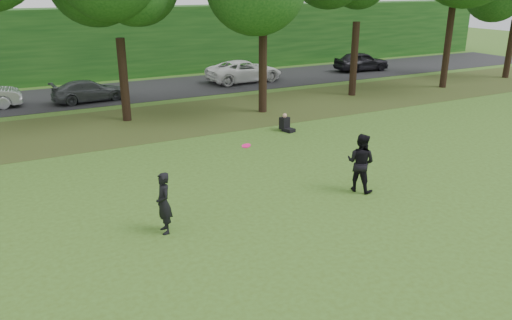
{
  "coord_description": "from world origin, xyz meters",
  "views": [
    {
      "loc": [
        -8.58,
        -11.05,
        6.58
      ],
      "look_at": [
        -1.68,
        2.19,
        1.3
      ],
      "focal_mm": 35.0,
      "sensor_mm": 36.0,
      "label": 1
    }
  ],
  "objects": [
    {
      "name": "street",
      "position": [
        0.0,
        21.0,
        0.01
      ],
      "size": [
        70.0,
        7.0,
        0.02
      ],
      "primitive_type": "cube",
      "color": "black",
      "rests_on": "ground"
    },
    {
      "name": "leaf_litter",
      "position": [
        0.0,
        13.0,
        0.01
      ],
      "size": [
        60.0,
        7.0,
        0.01
      ],
      "primitive_type": "cube",
      "color": "#443818",
      "rests_on": "ground"
    },
    {
      "name": "player_right",
      "position": [
        1.68,
        1.13,
        0.99
      ],
      "size": [
        1.12,
        1.21,
        1.98
      ],
      "primitive_type": "imported",
      "rotation": [
        0.0,
        0.0,
        2.07
      ],
      "color": "black",
      "rests_on": "ground"
    },
    {
      "name": "far_hedge",
      "position": [
        0.0,
        27.0,
        2.5
      ],
      "size": [
        70.0,
        3.0,
        5.0
      ],
      "primitive_type": "cube",
      "color": "#134112",
      "rests_on": "ground"
    },
    {
      "name": "player_left",
      "position": [
        -5.04,
        1.25,
        0.88
      ],
      "size": [
        0.44,
        0.65,
        1.76
      ],
      "primitive_type": "imported",
      "rotation": [
        0.0,
        0.0,
        -1.59
      ],
      "color": "black",
      "rests_on": "ground"
    },
    {
      "name": "parked_cars",
      "position": [
        1.56,
        20.34,
        0.74
      ],
      "size": [
        37.55,
        3.73,
        1.53
      ],
      "color": "black",
      "rests_on": "street"
    },
    {
      "name": "frisbee",
      "position": [
        -2.38,
        1.48,
        2.08
      ],
      "size": [
        0.33,
        0.33,
        0.08
      ],
      "color": "#FF1577",
      "rests_on": "ground"
    },
    {
      "name": "seated_person",
      "position": [
        3.2,
        8.5,
        0.31
      ],
      "size": [
        0.57,
        0.81,
        0.83
      ],
      "rotation": [
        0.0,
        0.0,
        0.24
      ],
      "color": "black",
      "rests_on": "ground"
    },
    {
      "name": "ground",
      "position": [
        0.0,
        0.0,
        0.0
      ],
      "size": [
        120.0,
        120.0,
        0.0
      ],
      "primitive_type": "plane",
      "color": "#3C591C",
      "rests_on": "ground"
    }
  ]
}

